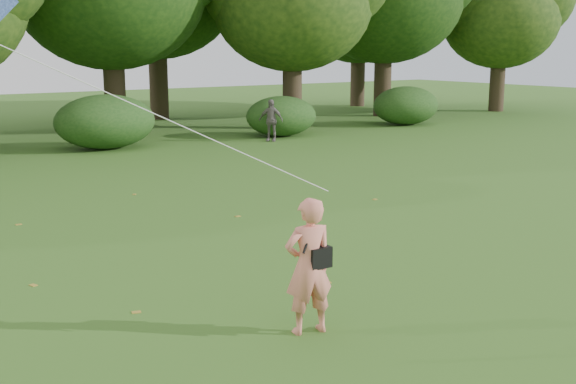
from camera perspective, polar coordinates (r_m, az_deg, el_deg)
ground at (r=9.19m, az=9.19°, el=-11.01°), size 100.00×100.00×0.00m
man_kite_flyer at (r=8.84m, az=1.64°, el=-5.87°), size 0.69×0.53×1.71m
bystander_right at (r=26.99m, az=-1.36°, el=5.69°), size 0.88×0.94×1.56m
crossbody_bag at (r=8.86m, az=2.37°, el=-5.09°), size 0.43×0.20×0.69m
fallen_leaves at (r=13.28m, az=-10.19°, el=-3.94°), size 10.58×11.58×0.01m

